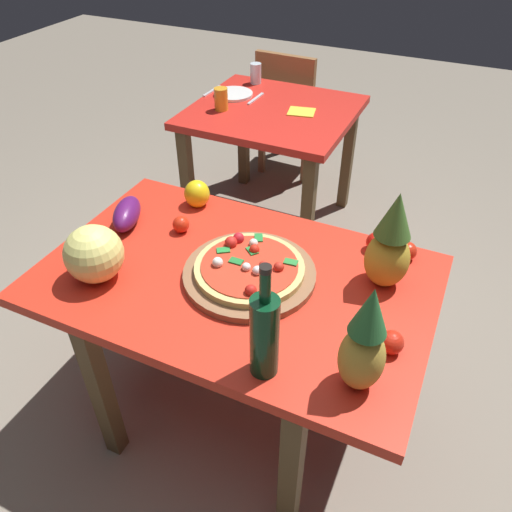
{
  "coord_description": "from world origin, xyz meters",
  "views": [
    {
      "loc": [
        0.58,
        -1.1,
        1.8
      ],
      "look_at": [
        0.04,
        0.06,
        0.78
      ],
      "focal_mm": 35.25,
      "sensor_mm": 36.0,
      "label": 1
    }
  ],
  "objects_px": {
    "dinner_plate": "(233,94)",
    "napkin_folded": "(302,112)",
    "dining_chair": "(290,107)",
    "drinking_glass_juice": "(221,99)",
    "pizza_board": "(250,274)",
    "wine_bottle": "(264,334)",
    "eggplant": "(127,214)",
    "tomato_beside_pepper": "(376,242)",
    "background_table": "(272,128)",
    "pineapple_left": "(390,245)",
    "knife_utensil": "(256,99)",
    "bell_pepper": "(197,194)",
    "fork_utensil": "(212,91)",
    "display_table": "(236,296)",
    "pineapple_right": "(364,345)",
    "drinking_glass_water": "(256,73)",
    "tomato_near_board": "(392,342)",
    "melon": "(94,254)",
    "tomato_by_bottle": "(407,251)",
    "pizza": "(249,267)"
  },
  "relations": [
    {
      "from": "tomato_by_bottle",
      "to": "dinner_plate",
      "type": "bearing_deg",
      "value": 138.03
    },
    {
      "from": "tomato_by_bottle",
      "to": "napkin_folded",
      "type": "relative_size",
      "value": 0.46
    },
    {
      "from": "pineapple_left",
      "to": "tomato_near_board",
      "type": "xyz_separation_m",
      "value": [
        0.09,
        -0.27,
        -0.12
      ]
    },
    {
      "from": "display_table",
      "to": "pizza",
      "type": "relative_size",
      "value": 3.57
    },
    {
      "from": "pizza",
      "to": "bell_pepper",
      "type": "xyz_separation_m",
      "value": [
        -0.37,
        0.3,
        0.01
      ]
    },
    {
      "from": "drinking_glass_juice",
      "to": "pizza_board",
      "type": "bearing_deg",
      "value": -58.36
    },
    {
      "from": "dinner_plate",
      "to": "eggplant",
      "type": "bearing_deg",
      "value": -80.27
    },
    {
      "from": "pineapple_left",
      "to": "bell_pepper",
      "type": "distance_m",
      "value": 0.79
    },
    {
      "from": "napkin_folded",
      "to": "tomato_beside_pepper",
      "type": "bearing_deg",
      "value": -57.15
    },
    {
      "from": "pineapple_left",
      "to": "knife_utensil",
      "type": "xyz_separation_m",
      "value": [
        -1.02,
        1.24,
        -0.14
      ]
    },
    {
      "from": "drinking_glass_juice",
      "to": "dinner_plate",
      "type": "height_order",
      "value": "drinking_glass_juice"
    },
    {
      "from": "eggplant",
      "to": "fork_utensil",
      "type": "height_order",
      "value": "eggplant"
    },
    {
      "from": "dining_chair",
      "to": "drinking_glass_juice",
      "type": "relative_size",
      "value": 7.29
    },
    {
      "from": "melon",
      "to": "tomato_by_bottle",
      "type": "height_order",
      "value": "melon"
    },
    {
      "from": "tomato_near_board",
      "to": "tomato_beside_pepper",
      "type": "relative_size",
      "value": 1.0
    },
    {
      "from": "display_table",
      "to": "dining_chair",
      "type": "relative_size",
      "value": 1.49
    },
    {
      "from": "drinking_glass_juice",
      "to": "fork_utensil",
      "type": "xyz_separation_m",
      "value": [
        -0.17,
        0.21,
        -0.05
      ]
    },
    {
      "from": "dining_chair",
      "to": "pineapple_right",
      "type": "distance_m",
      "value": 2.48
    },
    {
      "from": "pineapple_left",
      "to": "melon",
      "type": "relative_size",
      "value": 1.78
    },
    {
      "from": "pizza_board",
      "to": "display_table",
      "type": "bearing_deg",
      "value": -162.6
    },
    {
      "from": "drinking_glass_water",
      "to": "napkin_folded",
      "type": "relative_size",
      "value": 0.83
    },
    {
      "from": "pizza_board",
      "to": "drinking_glass_juice",
      "type": "distance_m",
      "value": 1.39
    },
    {
      "from": "background_table",
      "to": "pizza",
      "type": "xyz_separation_m",
      "value": [
        0.48,
        -1.31,
        0.15
      ]
    },
    {
      "from": "wine_bottle",
      "to": "eggplant",
      "type": "xyz_separation_m",
      "value": [
        -0.73,
        0.41,
        -0.09
      ]
    },
    {
      "from": "melon",
      "to": "napkin_folded",
      "type": "xyz_separation_m",
      "value": [
        0.12,
        1.53,
        -0.09
      ]
    },
    {
      "from": "display_table",
      "to": "knife_utensil",
      "type": "distance_m",
      "value": 1.52
    },
    {
      "from": "pineapple_left",
      "to": "fork_utensil",
      "type": "xyz_separation_m",
      "value": [
        -1.3,
        1.24,
        -0.14
      ]
    },
    {
      "from": "pineapple_right",
      "to": "drinking_glass_juice",
      "type": "xyz_separation_m",
      "value": [
        -1.16,
        1.44,
        -0.09
      ]
    },
    {
      "from": "display_table",
      "to": "pizza_board",
      "type": "height_order",
      "value": "pizza_board"
    },
    {
      "from": "pineapple_left",
      "to": "dining_chair",
      "type": "bearing_deg",
      "value": 119.72
    },
    {
      "from": "display_table",
      "to": "drinking_glass_water",
      "type": "bearing_deg",
      "value": 112.68
    },
    {
      "from": "dining_chair",
      "to": "dinner_plate",
      "type": "distance_m",
      "value": 0.62
    },
    {
      "from": "background_table",
      "to": "drinking_glass_juice",
      "type": "bearing_deg",
      "value": -152.33
    },
    {
      "from": "pizza",
      "to": "melon",
      "type": "bearing_deg",
      "value": -154.88
    },
    {
      "from": "melon",
      "to": "tomato_near_board",
      "type": "height_order",
      "value": "melon"
    },
    {
      "from": "tomato_near_board",
      "to": "knife_utensil",
      "type": "height_order",
      "value": "tomato_near_board"
    },
    {
      "from": "fork_utensil",
      "to": "display_table",
      "type": "bearing_deg",
      "value": -55.94
    },
    {
      "from": "dinner_plate",
      "to": "background_table",
      "type": "bearing_deg",
      "value": -16.28
    },
    {
      "from": "tomato_beside_pepper",
      "to": "drinking_glass_juice",
      "type": "relative_size",
      "value": 0.58
    },
    {
      "from": "dinner_plate",
      "to": "napkin_folded",
      "type": "distance_m",
      "value": 0.44
    },
    {
      "from": "tomato_by_bottle",
      "to": "tomato_beside_pepper",
      "type": "distance_m",
      "value": 0.11
    },
    {
      "from": "tomato_beside_pepper",
      "to": "pizza_board",
      "type": "bearing_deg",
      "value": -136.9
    },
    {
      "from": "napkin_folded",
      "to": "tomato_by_bottle",
      "type": "bearing_deg",
      "value": -53.11
    },
    {
      "from": "pizza_board",
      "to": "pineapple_right",
      "type": "xyz_separation_m",
      "value": [
        0.43,
        -0.26,
        0.14
      ]
    },
    {
      "from": "tomato_near_board",
      "to": "knife_utensil",
      "type": "xyz_separation_m",
      "value": [
        -1.11,
        1.51,
        -0.03
      ]
    },
    {
      "from": "melon",
      "to": "fork_utensil",
      "type": "height_order",
      "value": "melon"
    },
    {
      "from": "display_table",
      "to": "drinking_glass_water",
      "type": "relative_size",
      "value": 10.93
    },
    {
      "from": "dining_chair",
      "to": "pizza_board",
      "type": "distance_m",
      "value": 2.05
    },
    {
      "from": "background_table",
      "to": "pizza_board",
      "type": "relative_size",
      "value": 2.01
    },
    {
      "from": "melon",
      "to": "drinking_glass_juice",
      "type": "bearing_deg",
      "value": 101.59
    }
  ]
}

